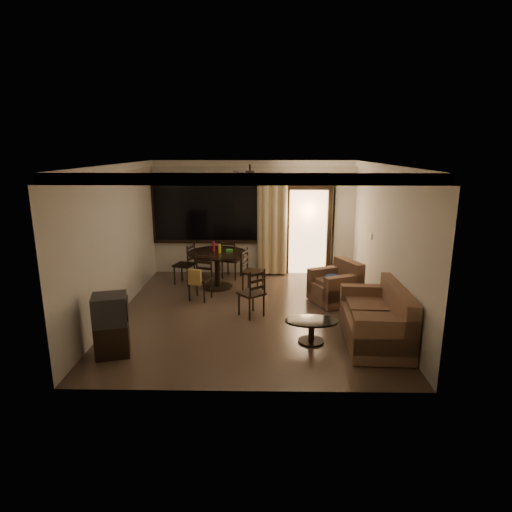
{
  "coord_description": "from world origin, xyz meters",
  "views": [
    {
      "loc": [
        0.25,
        -7.72,
        3.08
      ],
      "look_at": [
        0.11,
        0.2,
        1.08
      ],
      "focal_mm": 30.0,
      "sensor_mm": 36.0,
      "label": 1
    }
  ],
  "objects_px": {
    "tv_cabinet": "(111,325)",
    "dining_chair_south": "(200,285)",
    "dining_table": "(217,260)",
    "side_chair": "(252,302)",
    "dining_chair_east": "(252,279)",
    "sofa": "(379,321)",
    "armchair": "(337,286)",
    "dining_chair_west": "(185,272)",
    "dining_chair_north": "(231,267)",
    "coffee_table": "(311,327)"
  },
  "relations": [
    {
      "from": "coffee_table",
      "to": "side_chair",
      "type": "distance_m",
      "value": 1.49
    },
    {
      "from": "coffee_table",
      "to": "side_chair",
      "type": "relative_size",
      "value": 0.93
    },
    {
      "from": "sofa",
      "to": "dining_chair_west",
      "type": "bearing_deg",
      "value": 143.43
    },
    {
      "from": "dining_chair_west",
      "to": "dining_chair_south",
      "type": "relative_size",
      "value": 1.0
    },
    {
      "from": "dining_chair_east",
      "to": "dining_chair_west",
      "type": "bearing_deg",
      "value": 90.0
    },
    {
      "from": "sofa",
      "to": "dining_chair_east",
      "type": "bearing_deg",
      "value": 133.04
    },
    {
      "from": "dining_chair_east",
      "to": "sofa",
      "type": "bearing_deg",
      "value": -121.17
    },
    {
      "from": "dining_table",
      "to": "dining_chair_east",
      "type": "xyz_separation_m",
      "value": [
        0.79,
        -0.27,
        -0.37
      ]
    },
    {
      "from": "dining_table",
      "to": "dining_chair_west",
      "type": "bearing_deg",
      "value": 161.15
    },
    {
      "from": "tv_cabinet",
      "to": "armchair",
      "type": "distance_m",
      "value": 4.48
    },
    {
      "from": "dining_table",
      "to": "dining_chair_north",
      "type": "bearing_deg",
      "value": 71.18
    },
    {
      "from": "coffee_table",
      "to": "armchair",
      "type": "bearing_deg",
      "value": 69.15
    },
    {
      "from": "dining_chair_east",
      "to": "coffee_table",
      "type": "xyz_separation_m",
      "value": [
        1.03,
        -2.53,
        -0.03
      ]
    },
    {
      "from": "dining_table",
      "to": "side_chair",
      "type": "relative_size",
      "value": 1.42
    },
    {
      "from": "dining_chair_north",
      "to": "sofa",
      "type": "relative_size",
      "value": 0.54
    },
    {
      "from": "sofa",
      "to": "side_chair",
      "type": "xyz_separation_m",
      "value": [
        -2.08,
        1.1,
        -0.09
      ]
    },
    {
      "from": "tv_cabinet",
      "to": "armchair",
      "type": "xyz_separation_m",
      "value": [
        3.8,
        2.37,
        -0.13
      ]
    },
    {
      "from": "armchair",
      "to": "dining_chair_north",
      "type": "bearing_deg",
      "value": 120.01
    },
    {
      "from": "dining_chair_east",
      "to": "side_chair",
      "type": "xyz_separation_m",
      "value": [
        0.03,
        -1.42,
        -0.01
      ]
    },
    {
      "from": "dining_table",
      "to": "armchair",
      "type": "distance_m",
      "value": 2.72
    },
    {
      "from": "tv_cabinet",
      "to": "coffee_table",
      "type": "distance_m",
      "value": 3.13
    },
    {
      "from": "dining_chair_north",
      "to": "coffee_table",
      "type": "bearing_deg",
      "value": 132.77
    },
    {
      "from": "coffee_table",
      "to": "side_chair",
      "type": "height_order",
      "value": "side_chair"
    },
    {
      "from": "dining_chair_east",
      "to": "dining_chair_south",
      "type": "height_order",
      "value": "same"
    },
    {
      "from": "dining_chair_south",
      "to": "coffee_table",
      "type": "relative_size",
      "value": 1.1
    },
    {
      "from": "dining_table",
      "to": "tv_cabinet",
      "type": "height_order",
      "value": "dining_table"
    },
    {
      "from": "dining_chair_north",
      "to": "tv_cabinet",
      "type": "relative_size",
      "value": 0.99
    },
    {
      "from": "dining_chair_west",
      "to": "sofa",
      "type": "xyz_separation_m",
      "value": [
        3.7,
        -3.07,
        0.09
      ]
    },
    {
      "from": "dining_chair_south",
      "to": "dining_chair_west",
      "type": "bearing_deg",
      "value": 134.3
    },
    {
      "from": "dining_chair_north",
      "to": "tv_cabinet",
      "type": "bearing_deg",
      "value": 88.34
    },
    {
      "from": "dining_chair_south",
      "to": "tv_cabinet",
      "type": "bearing_deg",
      "value": -92.69
    },
    {
      "from": "tv_cabinet",
      "to": "coffee_table",
      "type": "relative_size",
      "value": 1.11
    },
    {
      "from": "dining_chair_east",
      "to": "coffee_table",
      "type": "distance_m",
      "value": 2.73
    },
    {
      "from": "tv_cabinet",
      "to": "side_chair",
      "type": "height_order",
      "value": "tv_cabinet"
    },
    {
      "from": "dining_chair_west",
      "to": "side_chair",
      "type": "bearing_deg",
      "value": 58.29
    },
    {
      "from": "sofa",
      "to": "side_chair",
      "type": "relative_size",
      "value": 1.91
    },
    {
      "from": "armchair",
      "to": "dining_table",
      "type": "bearing_deg",
      "value": 136.16
    },
    {
      "from": "armchair",
      "to": "tv_cabinet",
      "type": "bearing_deg",
      "value": -171.97
    },
    {
      "from": "dining_chair_south",
      "to": "sofa",
      "type": "bearing_deg",
      "value": -13.05
    },
    {
      "from": "dining_chair_east",
      "to": "tv_cabinet",
      "type": "relative_size",
      "value": 0.99
    },
    {
      "from": "tv_cabinet",
      "to": "side_chair",
      "type": "relative_size",
      "value": 1.03
    },
    {
      "from": "side_chair",
      "to": "dining_table",
      "type": "bearing_deg",
      "value": -103.32
    },
    {
      "from": "dining_table",
      "to": "armchair",
      "type": "bearing_deg",
      "value": -19.88
    },
    {
      "from": "dining_chair_west",
      "to": "dining_chair_south",
      "type": "distance_m",
      "value": 1.2
    },
    {
      "from": "dining_chair_east",
      "to": "armchair",
      "type": "bearing_deg",
      "value": -91.37
    },
    {
      "from": "tv_cabinet",
      "to": "armchair",
      "type": "relative_size",
      "value": 0.87
    },
    {
      "from": "dining_table",
      "to": "armchair",
      "type": "height_order",
      "value": "dining_table"
    },
    {
      "from": "tv_cabinet",
      "to": "dining_chair_south",
      "type": "bearing_deg",
      "value": 52.58
    },
    {
      "from": "dining_chair_south",
      "to": "dining_chair_north",
      "type": "distance_m",
      "value": 1.64
    },
    {
      "from": "dining_chair_west",
      "to": "tv_cabinet",
      "type": "relative_size",
      "value": 0.99
    }
  ]
}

